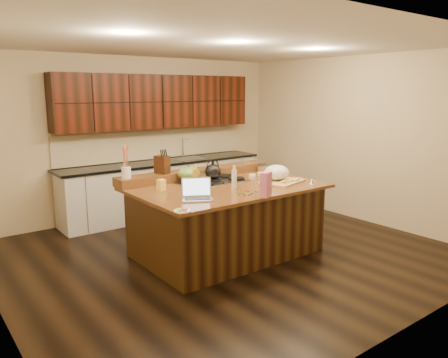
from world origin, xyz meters
TOP-DOWN VIEW (x-y plane):
  - room at (0.00, 0.00)m, footprint 5.52×5.02m
  - island at (0.00, 0.00)m, footprint 2.40×1.60m
  - back_ledge at (0.00, 0.70)m, footprint 2.40×0.30m
  - cooktop at (0.00, 0.30)m, footprint 0.92×0.52m
  - back_counter at (0.30, 2.23)m, footprint 3.70×0.66m
  - kettle at (0.00, 0.30)m, footprint 0.29×0.29m
  - green_bowl at (-0.30, 0.43)m, footprint 0.36×0.36m
  - laptop at (-0.70, -0.36)m, footprint 0.43×0.40m
  - oil_bottle at (-0.49, -0.01)m, footprint 0.09×0.09m
  - vinegar_bottle at (-0.05, -0.23)m, footprint 0.08×0.08m
  - wooden_tray at (0.70, -0.24)m, footprint 0.67×0.56m
  - ramekin_a at (0.86, -0.40)m, footprint 0.10×0.10m
  - ramekin_b at (0.83, 0.25)m, footprint 0.11×0.11m
  - ramekin_c at (0.63, 0.22)m, footprint 0.12×0.12m
  - strainer_bowl at (1.08, 0.43)m, footprint 0.32×0.32m
  - kitchen_timer at (1.00, -0.57)m, footprint 0.08×0.08m
  - pink_bag at (-0.00, -0.76)m, footprint 0.18×0.14m
  - candy_plate at (-1.11, -0.71)m, footprint 0.23×0.23m
  - package_box at (-0.82, 0.25)m, footprint 0.12×0.10m
  - utensil_crock at (-1.07, 0.70)m, footprint 0.16×0.16m
  - knife_block at (-0.55, 0.70)m, footprint 0.17×0.22m
  - gumdrop_0 at (0.01, -0.43)m, footprint 0.02×0.02m
  - gumdrop_1 at (0.03, -0.55)m, footprint 0.02×0.02m
  - gumdrop_2 at (0.16, -0.53)m, footprint 0.02×0.02m
  - gumdrop_3 at (-0.13, -0.49)m, footprint 0.02×0.02m
  - gumdrop_4 at (-0.05, -0.55)m, footprint 0.02×0.02m
  - gumdrop_5 at (-0.13, -0.60)m, footprint 0.02×0.02m
  - gumdrop_6 at (-0.18, -0.58)m, footprint 0.02×0.02m
  - gumdrop_7 at (-0.14, -0.39)m, footprint 0.02×0.02m
  - gumdrop_8 at (-0.08, -0.58)m, footprint 0.02×0.02m
  - gumdrop_9 at (0.11, -0.60)m, footprint 0.02×0.02m
  - gumdrop_10 at (0.07, -0.50)m, footprint 0.02×0.02m
  - gumdrop_11 at (-0.19, -0.49)m, footprint 0.02×0.02m
  - gumdrop_12 at (-0.00, -0.40)m, footprint 0.02×0.02m
  - gumdrop_13 at (-0.02, -0.54)m, footprint 0.02×0.02m
  - gumdrop_14 at (0.01, -0.44)m, footprint 0.02×0.02m

SIDE VIEW (x-z plane):
  - island at x=0.00m, z-range 0.00..0.92m
  - candy_plate at x=-1.11m, z-range 0.92..0.93m
  - gumdrop_0 at x=0.01m, z-range 0.92..0.94m
  - gumdrop_1 at x=0.03m, z-range 0.92..0.94m
  - gumdrop_2 at x=0.16m, z-range 0.92..0.94m
  - gumdrop_3 at x=-0.13m, z-range 0.92..0.94m
  - gumdrop_4 at x=-0.05m, z-range 0.92..0.94m
  - gumdrop_5 at x=-0.13m, z-range 0.92..0.94m
  - gumdrop_6 at x=-0.18m, z-range 0.92..0.94m
  - gumdrop_7 at x=-0.14m, z-range 0.92..0.94m
  - gumdrop_8 at x=-0.08m, z-range 0.92..0.94m
  - gumdrop_9 at x=0.11m, z-range 0.92..0.94m
  - gumdrop_10 at x=0.07m, z-range 0.92..0.94m
  - gumdrop_11 at x=-0.19m, z-range 0.92..0.94m
  - gumdrop_12 at x=0.00m, z-range 0.92..0.94m
  - gumdrop_13 at x=-0.02m, z-range 0.92..0.94m
  - gumdrop_14 at x=0.01m, z-range 0.92..0.94m
  - cooktop at x=0.00m, z-range 0.91..0.96m
  - ramekin_a at x=0.86m, z-range 0.92..0.96m
  - ramekin_b at x=0.83m, z-range 0.92..0.96m
  - ramekin_c at x=0.63m, z-range 0.92..0.96m
  - kitchen_timer at x=1.00m, z-range 0.92..0.99m
  - strainer_bowl at x=1.08m, z-range 0.92..1.01m
  - back_ledge at x=0.00m, z-range 0.92..1.04m
  - back_counter at x=0.30m, z-range -0.22..2.18m
  - laptop at x=-0.70m, z-range 0.86..1.10m
  - package_box at x=-0.82m, z-range 0.92..1.06m
  - wooden_tray at x=0.70m, z-range 0.91..1.14m
  - vinegar_bottle at x=-0.05m, z-range 0.92..1.17m
  - green_bowl at x=-0.30m, z-range 0.97..1.13m
  - oil_bottle at x=-0.49m, z-range 0.92..1.19m
  - kettle at x=0.00m, z-range 0.97..1.16m
  - pink_bag at x=0.00m, z-range 0.92..1.21m
  - utensil_crock at x=-1.07m, z-range 1.04..1.18m
  - knife_block at x=-0.55m, z-range 1.04..1.28m
  - room at x=0.00m, z-range -0.01..2.71m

